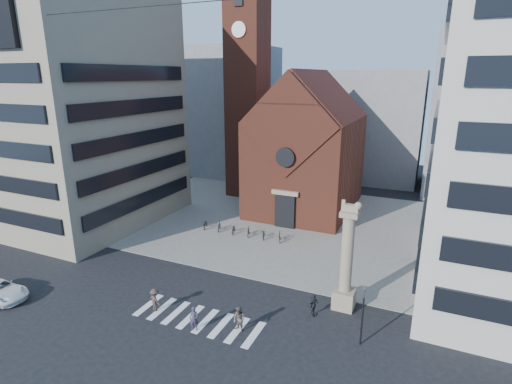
% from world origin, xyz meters
% --- Properties ---
extents(ground, '(120.00, 120.00, 0.00)m').
position_xyz_m(ground, '(0.00, 0.00, 0.00)').
color(ground, black).
rests_on(ground, ground).
extents(piazza, '(46.00, 30.00, 0.05)m').
position_xyz_m(piazza, '(0.00, 19.00, 0.03)').
color(piazza, gray).
rests_on(piazza, ground).
extents(zebra_crossing, '(10.20, 3.20, 0.01)m').
position_xyz_m(zebra_crossing, '(0.55, -3.00, 0.01)').
color(zebra_crossing, white).
rests_on(zebra_crossing, ground).
extents(church, '(12.00, 16.65, 18.00)m').
position_xyz_m(church, '(0.00, 25.04, 7.98)').
color(church, brown).
rests_on(church, ground).
extents(campanile, '(5.50, 5.50, 31.20)m').
position_xyz_m(campanile, '(-10.00, 28.00, 15.74)').
color(campanile, brown).
rests_on(campanile, ground).
extents(building_left, '(18.00, 20.00, 26.00)m').
position_xyz_m(building_left, '(-24.00, 10.00, 13.00)').
color(building_left, gray).
rests_on(building_left, ground).
extents(bg_block_left, '(16.00, 14.00, 22.00)m').
position_xyz_m(bg_block_left, '(-20.00, 40.00, 11.00)').
color(bg_block_left, gray).
rests_on(bg_block_left, ground).
extents(bg_block_mid, '(14.00, 12.00, 18.00)m').
position_xyz_m(bg_block_mid, '(6.00, 45.00, 9.00)').
color(bg_block_mid, gray).
rests_on(bg_block_mid, ground).
extents(bg_block_right, '(16.00, 14.00, 24.00)m').
position_xyz_m(bg_block_right, '(22.00, 42.00, 12.00)').
color(bg_block_right, gray).
rests_on(bg_block_right, ground).
extents(lion_column, '(1.63, 1.60, 8.68)m').
position_xyz_m(lion_column, '(10.01, 3.00, 3.46)').
color(lion_column, gray).
rests_on(lion_column, ground).
extents(traffic_light, '(0.13, 0.16, 4.30)m').
position_xyz_m(traffic_light, '(12.00, -1.00, 2.29)').
color(traffic_light, black).
rests_on(traffic_light, ground).
extents(pedestrian_0, '(0.77, 0.66, 1.78)m').
position_xyz_m(pedestrian_0, '(1.03, -4.20, 0.89)').
color(pedestrian_0, '#363145').
rests_on(pedestrian_0, ground).
extents(pedestrian_1, '(1.12, 1.00, 1.90)m').
position_xyz_m(pedestrian_1, '(3.99, -3.07, 0.95)').
color(pedestrian_1, '#5C5049').
rests_on(pedestrian_1, ground).
extents(pedestrian_2, '(0.83, 1.13, 1.78)m').
position_xyz_m(pedestrian_2, '(8.16, 0.91, 0.89)').
color(pedestrian_2, '#282830').
rests_on(pedestrian_2, ground).
extents(pedestrian_3, '(1.33, 1.01, 1.82)m').
position_xyz_m(pedestrian_3, '(-3.00, -3.36, 0.91)').
color(pedestrian_3, '#422F2C').
rests_on(pedestrian_3, ground).
extents(scooter_0, '(1.22, 1.93, 0.96)m').
position_xyz_m(scooter_0, '(-8.39, 12.82, 0.53)').
color(scooter_0, black).
rests_on(scooter_0, piazza).
extents(scooter_1, '(1.07, 1.83, 1.06)m').
position_xyz_m(scooter_1, '(-6.52, 12.82, 0.58)').
color(scooter_1, black).
rests_on(scooter_1, piazza).
extents(scooter_2, '(1.22, 1.93, 0.96)m').
position_xyz_m(scooter_2, '(-4.66, 12.82, 0.53)').
color(scooter_2, black).
rests_on(scooter_2, piazza).
extents(scooter_3, '(1.07, 1.83, 1.06)m').
position_xyz_m(scooter_3, '(-2.80, 12.82, 0.58)').
color(scooter_3, black).
rests_on(scooter_3, piazza).
extents(scooter_4, '(1.22, 1.93, 0.96)m').
position_xyz_m(scooter_4, '(-0.94, 12.82, 0.53)').
color(scooter_4, black).
rests_on(scooter_4, piazza).
extents(scooter_5, '(1.07, 1.83, 1.06)m').
position_xyz_m(scooter_5, '(0.92, 12.82, 0.58)').
color(scooter_5, black).
rests_on(scooter_5, piazza).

